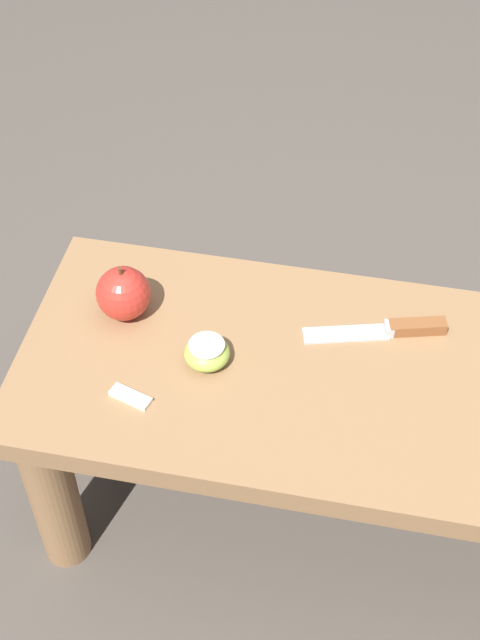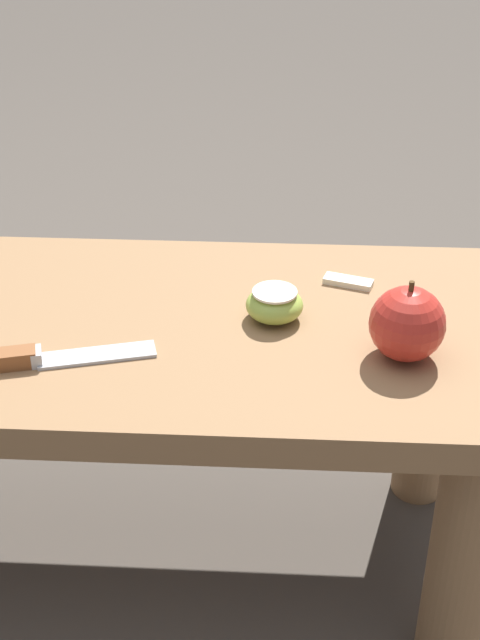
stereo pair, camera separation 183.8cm
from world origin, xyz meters
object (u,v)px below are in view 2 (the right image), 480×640
object	(u,v)px
apple_cut	(274,304)
knife	(26,359)
wooden_bench	(86,375)
apple_whole	(407,324)

from	to	relation	value
apple_cut	knife	bearing A→B (deg)	22.60
knife	wooden_bench	bearing A→B (deg)	54.14
knife	apple_cut	bearing A→B (deg)	7.58
wooden_bench	apple_whole	xyz separation A→B (m)	(-0.38, 0.06, 0.13)
knife	apple_whole	xyz separation A→B (m)	(-0.42, -0.04, 0.04)
wooden_bench	apple_cut	world-z (taller)	apple_cut
apple_whole	apple_cut	bearing A→B (deg)	-26.43
apple_whole	apple_cut	world-z (taller)	apple_whole
wooden_bench	apple_whole	distance (m)	0.41
wooden_bench	knife	xyz separation A→B (m)	(0.04, 0.10, 0.09)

